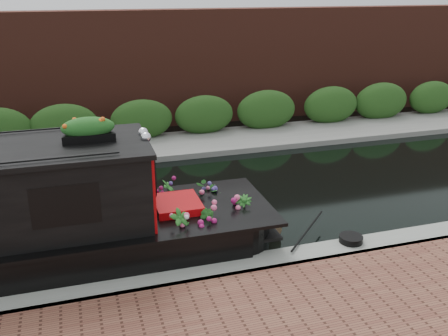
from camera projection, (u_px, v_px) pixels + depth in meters
name	position (u px, v px, depth m)	size (l,w,h in m)	color
ground	(174.00, 205.00, 11.55)	(80.00, 80.00, 0.00)	black
near_bank_coping	(214.00, 281.00, 8.59)	(40.00, 0.60, 0.50)	gray
far_bank_path	(146.00, 151.00, 15.31)	(40.00, 2.40, 0.34)	gray
far_hedge	(141.00, 142.00, 16.11)	(40.00, 1.10, 2.80)	#214818
far_brick_wall	(133.00, 126.00, 17.99)	(40.00, 1.00, 8.00)	#51251B
rope_fender	(270.00, 226.00, 10.14)	(0.35, 0.35, 0.37)	brown
coiled_mooring_rope	(351.00, 239.00, 9.36)	(0.44, 0.44, 0.12)	black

